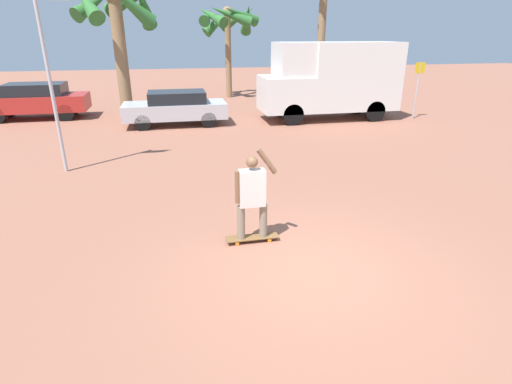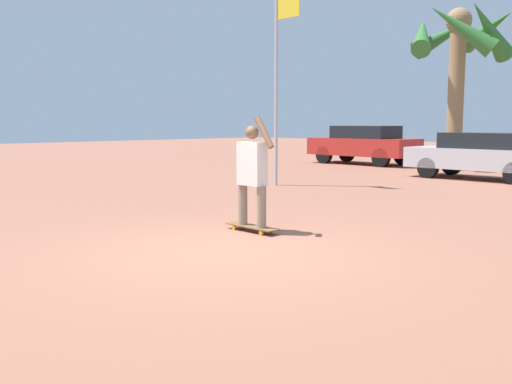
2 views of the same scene
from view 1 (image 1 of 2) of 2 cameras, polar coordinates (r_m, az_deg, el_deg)
ground_plane at (r=6.52m, az=8.60°, el=-11.18°), size 80.00×80.00×0.00m
skateboard at (r=7.28m, az=-0.53°, el=-6.51°), size 0.95×0.24×0.09m
person_skateboarder at (r=6.91m, az=-0.56°, el=-0.13°), size 0.74×0.22×1.66m
camper_van at (r=17.94m, az=10.81°, el=15.65°), size 5.85×2.04×3.19m
parked_car_silver at (r=16.86m, az=-11.41°, el=11.78°), size 4.11×1.70×1.35m
parked_car_red at (r=20.23m, az=-29.00°, el=11.41°), size 4.33×1.74×1.52m
palm_tree_center_background at (r=23.98m, az=-4.04°, el=23.32°), size 3.57×3.60×5.13m
palm_tree_far_left at (r=19.24m, az=-19.21°, el=22.97°), size 3.71×3.79×5.62m
flagpole at (r=11.59m, az=-27.51°, el=16.78°), size 0.83×0.12×5.16m
street_sign at (r=19.10m, az=22.12°, el=14.24°), size 0.44×0.06×2.37m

